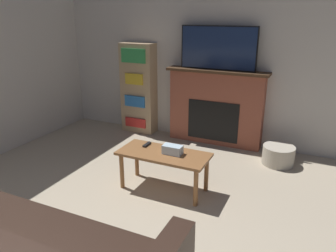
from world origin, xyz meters
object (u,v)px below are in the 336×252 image
object	(u,v)px
coffee_table	(164,158)
fireplace	(215,107)
tv	(218,48)
storage_basket	(278,155)
bookshelf	(139,88)

from	to	relation	value
coffee_table	fireplace	bearing A→B (deg)	86.82
tv	storage_basket	distance (m)	1.74
fireplace	bookshelf	bearing A→B (deg)	-179.04
bookshelf	storage_basket	distance (m)	2.49
bookshelf	storage_basket	size ratio (longest dim) A/B	3.53
bookshelf	storage_basket	bearing A→B (deg)	-8.75
fireplace	coffee_table	xyz separation A→B (m)	(-0.09, -1.66, -0.19)
fireplace	storage_basket	world-z (taller)	fireplace
tv	coffee_table	world-z (taller)	tv
fireplace	tv	distance (m)	0.89
tv	coffee_table	distance (m)	1.97
fireplace	storage_basket	xyz separation A→B (m)	(1.03, -0.39, -0.46)
tv	storage_basket	world-z (taller)	tv
fireplace	tv	world-z (taller)	tv
coffee_table	storage_basket	size ratio (longest dim) A/B	2.45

